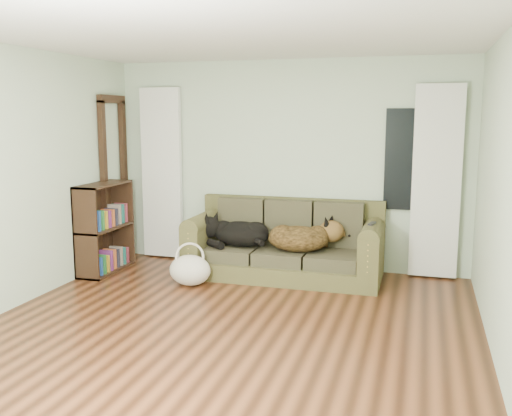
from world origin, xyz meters
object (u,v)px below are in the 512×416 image
(sofa, at_px, (284,240))
(tote_bag, at_px, (190,272))
(dog_shepherd, at_px, (302,239))
(dog_black_lab, at_px, (238,235))
(bookshelf, at_px, (105,232))

(sofa, relative_size, tote_bag, 4.76)
(sofa, distance_m, dog_shepherd, 0.25)
(dog_black_lab, height_order, tote_bag, dog_black_lab)
(dog_black_lab, bearing_deg, tote_bag, -106.91)
(dog_black_lab, xyz_separation_m, bookshelf, (-1.61, -0.37, 0.02))
(sofa, distance_m, bookshelf, 2.22)
(dog_black_lab, relative_size, bookshelf, 0.65)
(sofa, distance_m, dog_black_lab, 0.58)
(tote_bag, bearing_deg, sofa, 34.84)
(sofa, relative_size, dog_black_lab, 3.19)
(sofa, bearing_deg, dog_black_lab, -178.14)
(tote_bag, bearing_deg, dog_shepherd, 26.69)
(dog_black_lab, bearing_deg, dog_shepherd, 9.69)
(tote_bag, bearing_deg, bookshelf, 167.96)
(dog_black_lab, relative_size, tote_bag, 1.49)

